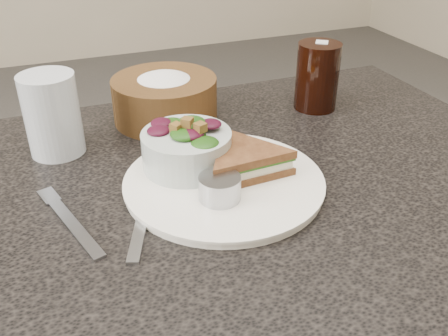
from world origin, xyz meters
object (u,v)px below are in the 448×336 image
sandwich (244,161)px  bread_basket (165,92)px  salad_bowl (187,144)px  dressing_ramekin (220,188)px  dinner_plate (224,183)px  water_glass (52,115)px  cola_glass (318,73)px

sandwich → bread_basket: (-0.05, 0.24, 0.02)m
salad_bowl → dressing_ramekin: bearing=-81.9°
sandwich → bread_basket: bread_basket is taller
dinner_plate → salad_bowl: bearing=124.9°
dinner_plate → dressing_ramekin: (-0.02, -0.04, 0.02)m
sandwich → salad_bowl: size_ratio=1.14×
salad_bowl → water_glass: water_glass is taller
dressing_ramekin → cola_glass: cola_glass is taller
sandwich → cola_glass: (0.23, 0.19, 0.04)m
dinner_plate → water_glass: water_glass is taller
bread_basket → cola_glass: (0.28, -0.05, 0.02)m
salad_bowl → bread_basket: bearing=83.7°
dressing_ramekin → dinner_plate: bearing=62.1°
bread_basket → water_glass: bearing=-163.8°
bread_basket → cola_glass: bearing=-10.5°
salad_bowl → bread_basket: bread_basket is taller
bread_basket → dressing_ramekin: bearing=-91.5°
salad_bowl → sandwich: bearing=-34.4°
dinner_plate → dressing_ramekin: size_ratio=4.99×
dressing_ramekin → bread_basket: size_ratio=0.30×
dressing_ramekin → bread_basket: (0.01, 0.29, 0.02)m
bread_basket → cola_glass: size_ratio=1.36×
salad_bowl → water_glass: bearing=140.9°
salad_bowl → dressing_ramekin: salad_bowl is taller
dinner_plate → bread_basket: bearing=93.6°
sandwich → dinner_plate: bearing=-174.0°
water_glass → sandwich: bearing=-37.8°
dinner_plate → salad_bowl: (-0.04, 0.05, 0.04)m
water_glass → salad_bowl: bearing=-39.1°
cola_glass → sandwich: bearing=-140.0°
cola_glass → bread_basket: bearing=169.5°
salad_bowl → bread_basket: 0.20m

